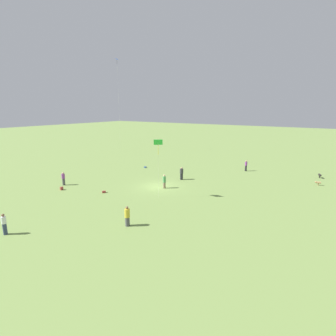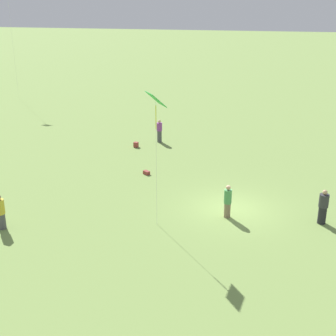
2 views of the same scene
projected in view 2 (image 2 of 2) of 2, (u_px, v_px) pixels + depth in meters
The scene contains 8 objects.
ground_plane at pixel (232, 209), 24.59m from camera, with size 240.00×240.00×0.00m, color #7A994C.
person_1 at pixel (0, 212), 22.28m from camera, with size 0.56×0.56×1.76m.
person_2 at pixel (228, 201), 23.42m from camera, with size 0.50×0.50×1.74m.
person_3 at pixel (323, 207), 22.79m from camera, with size 0.49×0.49×1.78m.
person_5 at pixel (159, 131), 35.23m from camera, with size 0.53×0.53×1.73m.
kite_0 at pixel (156, 103), 20.84m from camera, with size 1.18×1.12×6.56m.
picnic_bag_1 at pixel (146, 173), 29.22m from camera, with size 0.45×0.49×0.22m.
picnic_bag_2 at pixel (136, 145), 34.30m from camera, with size 0.32×0.35×0.38m.
Camera 2 is at (-22.46, -1.05, 10.73)m, focal length 50.00 mm.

